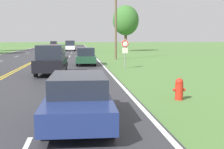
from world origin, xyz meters
The scene contains 9 objects.
fire_hydrant centered at (8.49, 13.17, 0.43)m, with size 0.47×0.31×0.85m.
traffic_sign centered at (8.31, 26.21, 1.70)m, with size 0.60×0.10×2.27m.
utility_pole_midground centered at (8.84, 36.83, 4.87)m, with size 1.80×0.24×9.42m.
tree_mid_treeline centered at (13.47, 59.80, 5.71)m, with size 4.85×4.85×8.52m.
car_dark_blue_sedan_nearest centered at (4.61, 10.41, 0.70)m, with size 1.82×4.84×1.34m.
car_black_suv_approaching centered at (2.84, 22.51, 1.02)m, with size 1.95×4.95×1.95m.
car_dark_green_sedan_mid_near centered at (5.28, 29.65, 0.78)m, with size 1.78×4.31×1.55m.
car_white_van_mid_far centered at (3.09, 62.01, 1.02)m, with size 2.04×4.60×1.98m.
car_maroon_sedan_receding centered at (-1.78, 84.80, 0.84)m, with size 1.86×4.32×1.67m.
Camera 1 is at (4.62, 1.59, 2.37)m, focal length 50.00 mm.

